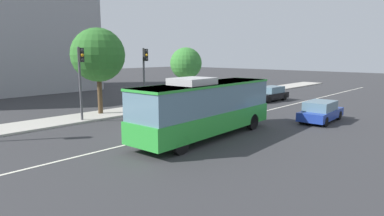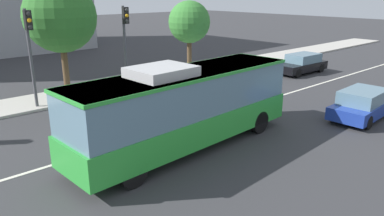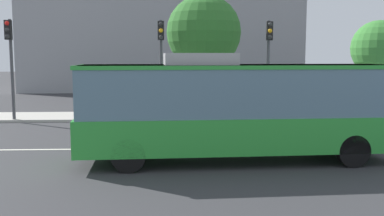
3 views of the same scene
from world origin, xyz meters
The scene contains 11 objects.
ground_plane centered at (0.00, 0.00, 0.00)m, with size 160.00×160.00×0.00m, color #333335.
sidewalk_kerb centered at (0.00, 8.22, 0.07)m, with size 80.00×3.20×0.14m, color #B2ADA3.
lane_centre_line centered at (0.00, 0.00, 0.01)m, with size 76.00×0.16×0.01m, color silver.
transit_bus centered at (0.61, -1.99, 1.81)m, with size 10.11×3.00×3.46m.
sedan_blue centered at (10.20, 4.12, 0.72)m, with size 4.53×1.88×1.46m.
sedan_blue_ahead centered at (9.51, -5.08, 0.72)m, with size 4.58×2.01×1.46m.
sedan_black centered at (16.50, 2.83, 0.72)m, with size 4.57×1.99×1.46m.
traffic_light_near_corner centered at (-1.99, 7.04, 3.56)m, with size 0.33×0.62×5.20m.
traffic_light_mid_block centered at (3.62, 7.04, 3.56)m, with size 0.34×0.62×5.20m.
street_tree_kerbside_left centered at (10.35, 8.89, 3.79)m, with size 3.15×3.15×5.39m.
street_tree_kerbside_centre centered at (0.33, 8.56, 4.64)m, with size 4.09×4.09×6.70m.
Camera 2 is at (-8.27, -12.34, 6.00)m, focal length 34.35 mm.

